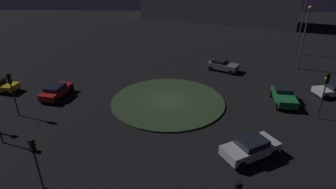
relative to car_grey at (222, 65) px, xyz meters
name	(u,v)px	position (x,y,z in m)	size (l,w,h in m)	color
ground_plane	(168,102)	(-6.79, -9.44, -0.75)	(116.87, 116.87, 0.00)	black
roundabout_island	(168,101)	(-6.79, -9.44, -0.66)	(11.71, 11.71, 0.16)	#2D4228
car_grey	(222,65)	(0.00, 0.00, 0.00)	(4.31, 3.55, 1.43)	slate
car_green	(284,96)	(5.02, -9.05, 0.04)	(2.34, 4.17, 1.48)	#1E7238
car_silver	(250,148)	(-0.30, -17.97, 0.06)	(4.66, 3.73, 1.53)	silver
car_white	(334,90)	(11.03, -7.07, -0.04)	(4.31, 2.71, 1.35)	white
car_red	(56,91)	(-18.73, -8.93, 0.00)	(2.52, 4.17, 1.38)	red
traffic_light_east	(325,87)	(7.15, -12.10, 2.41)	(0.38, 0.34, 4.45)	#2D2D2D
traffic_light_southwest	(35,154)	(-14.17, -21.79, 1.93)	(0.37, 0.40, 3.75)	#2D2D2D
traffic_light_west	(12,87)	(-20.66, -13.00, 2.27)	(0.38, 0.35, 4.24)	#2D2D2D
streetlamp_northeast	(305,31)	(10.28, 1.21, 4.36)	(0.47, 0.47, 8.25)	#4C4C51
streetlamp_northeast_near	(303,17)	(12.50, 7.86, 5.04)	(0.50, 0.50, 9.24)	#4C4C51
store_building	(218,2)	(3.14, 35.01, 3.64)	(38.39, 24.04, 8.78)	#8C939E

